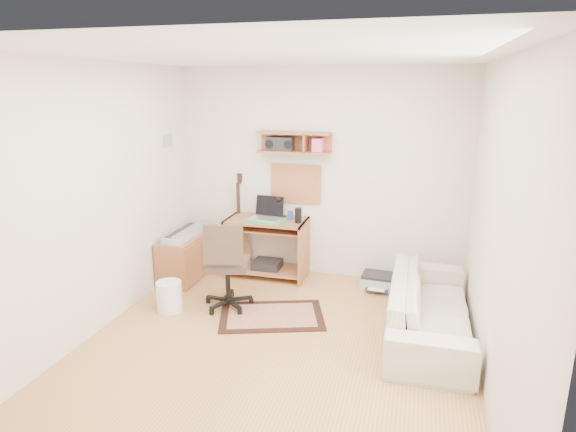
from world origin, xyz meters
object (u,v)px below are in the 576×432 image
(sofa, at_px, (430,298))
(task_chair, at_px, (227,264))
(printer, at_px, (379,281))
(desk, at_px, (267,248))
(cabinet, at_px, (187,256))

(sofa, bearing_deg, task_chair, 88.94)
(printer, bearing_deg, sofa, -56.74)
(desk, distance_m, sofa, 2.24)
(task_chair, distance_m, sofa, 2.13)
(task_chair, relative_size, cabinet, 1.12)
(cabinet, height_order, printer, cabinet)
(task_chair, bearing_deg, cabinet, 127.73)
(cabinet, relative_size, sofa, 0.47)
(cabinet, xyz_separation_m, sofa, (2.96, -0.71, 0.10))
(desk, distance_m, task_chair, 1.00)
(printer, bearing_deg, desk, -176.60)
(desk, bearing_deg, task_chair, -97.97)
(desk, bearing_deg, sofa, -27.25)
(printer, bearing_deg, cabinet, -168.81)
(task_chair, xyz_separation_m, sofa, (2.13, -0.04, -0.12))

